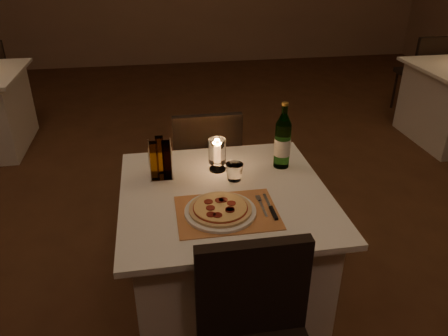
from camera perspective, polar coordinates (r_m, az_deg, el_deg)
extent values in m
cube|color=#4C2A18|center=(2.81, 0.44, -12.88)|extent=(8.00, 10.00, 0.02)
cube|color=silver|center=(2.33, 0.08, -11.24)|extent=(0.88, 0.88, 0.71)
cube|color=silver|center=(2.12, 0.09, -3.47)|extent=(1.00, 1.00, 0.03)
cube|color=black|center=(1.66, 3.77, -15.54)|extent=(0.42, 0.05, 0.42)
cube|color=black|center=(2.94, -2.52, 0.17)|extent=(0.42, 0.42, 0.05)
cube|color=black|center=(2.67, -2.12, 2.71)|extent=(0.42, 0.05, 0.42)
cylinder|color=black|center=(3.22, 0.18, -1.97)|extent=(0.03, 0.03, 0.44)
cylinder|color=black|center=(3.19, -5.85, -2.46)|extent=(0.03, 0.03, 0.44)
cylinder|color=black|center=(2.94, 1.30, -5.24)|extent=(0.03, 0.03, 0.44)
cylinder|color=black|center=(2.90, -5.34, -5.83)|extent=(0.03, 0.03, 0.44)
cube|color=#C07842|center=(1.96, 0.39, -5.82)|extent=(0.45, 0.34, 0.00)
cylinder|color=white|center=(1.95, -0.48, -5.68)|extent=(0.32, 0.32, 0.01)
cylinder|color=#D8B77F|center=(1.94, -0.48, -5.36)|extent=(0.28, 0.28, 0.01)
cylinder|color=maroon|center=(1.94, -0.48, -5.18)|extent=(0.24, 0.24, 0.00)
cylinder|color=#EACC7F|center=(1.93, -0.48, -5.09)|extent=(0.24, 0.24, 0.00)
cylinder|color=maroon|center=(1.95, 0.97, -4.62)|extent=(0.04, 0.04, 0.00)
cylinder|color=maroon|center=(1.98, -0.09, -4.18)|extent=(0.04, 0.04, 0.00)
cylinder|color=maroon|center=(1.97, -0.61, -4.24)|extent=(0.04, 0.04, 0.00)
cylinder|color=maroon|center=(1.96, -2.05, -4.42)|extent=(0.04, 0.04, 0.00)
cylinder|color=maroon|center=(1.92, -1.78, -5.22)|extent=(0.04, 0.04, 0.00)
cylinder|color=maroon|center=(1.88, -1.71, -6.07)|extent=(0.04, 0.04, 0.00)
cylinder|color=maroon|center=(1.88, -0.85, -6.15)|extent=(0.04, 0.04, 0.00)
cylinder|color=maroon|center=(1.91, 0.78, -5.52)|extent=(0.04, 0.04, 0.00)
cylinder|color=maroon|center=(1.91, 0.79, -5.39)|extent=(0.04, 0.04, 0.00)
cube|color=silver|center=(1.99, 5.11, -5.26)|extent=(0.01, 0.14, 0.00)
cube|color=silver|center=(2.05, 4.53, -3.98)|extent=(0.02, 0.05, 0.00)
cube|color=black|center=(1.95, 6.47, -5.85)|extent=(0.02, 0.10, 0.01)
cube|color=silver|center=(2.04, 5.65, -4.27)|extent=(0.01, 0.12, 0.00)
cylinder|color=#6BAC5C|center=(2.31, 7.62, 2.91)|extent=(0.08, 0.08, 0.24)
cylinder|color=#6BAC5C|center=(2.23, 7.94, 7.57)|extent=(0.03, 0.03, 0.05)
cylinder|color=gold|center=(2.22, 7.99, 8.29)|extent=(0.03, 0.03, 0.01)
cylinder|color=silver|center=(2.31, 7.61, 2.78)|extent=(0.09, 0.09, 0.09)
cylinder|color=white|center=(2.31, -0.87, -0.12)|extent=(0.09, 0.09, 0.01)
cylinder|color=white|center=(2.30, -0.88, 0.37)|extent=(0.02, 0.02, 0.04)
cylinder|color=white|center=(2.26, -0.89, 2.24)|extent=(0.09, 0.09, 0.13)
cylinder|color=white|center=(2.26, -0.89, 1.94)|extent=(0.02, 0.02, 0.10)
ellipsoid|color=orange|center=(2.24, -0.90, 3.34)|extent=(0.02, 0.02, 0.03)
cube|color=white|center=(2.27, -8.15, -0.98)|extent=(0.12, 0.12, 0.01)
cylinder|color=white|center=(2.18, -9.70, 0.36)|extent=(0.01, 0.01, 0.18)
cylinder|color=white|center=(2.18, -6.81, 0.58)|extent=(0.01, 0.01, 0.18)
cylinder|color=white|center=(2.27, -9.74, 1.63)|extent=(0.01, 0.01, 0.18)
cylinder|color=white|center=(2.27, -6.98, 1.84)|extent=(0.01, 0.01, 0.18)
cube|color=#BF8C33|center=(2.19, -9.08, 0.94)|extent=(0.04, 0.04, 0.20)
cube|color=#3F1E14|center=(2.19, -7.51, 1.06)|extent=(0.04, 0.04, 0.20)
cube|color=#BF8C33|center=(2.25, -8.35, 1.69)|extent=(0.04, 0.04, 0.20)
cylinder|color=black|center=(5.62, -25.08, 8.74)|extent=(0.03, 0.03, 0.44)
cylinder|color=black|center=(5.31, -25.89, 7.53)|extent=(0.03, 0.03, 0.44)
cube|color=black|center=(5.51, 24.21, 11.22)|extent=(0.42, 0.42, 0.05)
cube|color=black|center=(5.31, 25.74, 12.94)|extent=(0.42, 0.05, 0.42)
cylinder|color=black|center=(5.80, 24.31, 9.44)|extent=(0.03, 0.03, 0.44)
cylinder|color=black|center=(5.62, 21.36, 9.47)|extent=(0.03, 0.03, 0.44)
cylinder|color=black|center=(5.53, 26.12, 8.25)|extent=(0.03, 0.03, 0.44)
cylinder|color=black|center=(5.35, 23.09, 8.25)|extent=(0.03, 0.03, 0.44)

